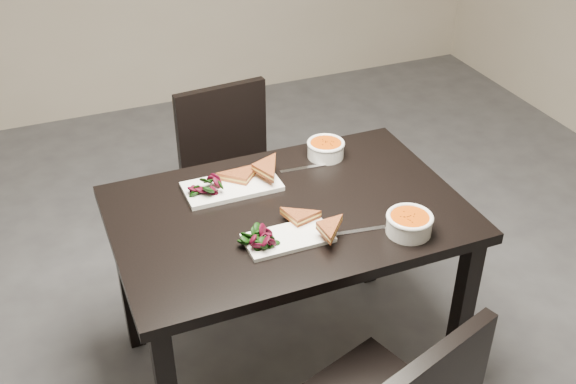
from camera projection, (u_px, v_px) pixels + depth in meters
The scene contains 13 objects.
ground at pixel (272, 361), 2.78m from camera, with size 5.00×5.00×0.00m, color #47474C.
table at pixel (288, 232), 2.42m from camera, with size 1.20×0.80×0.75m.
chair_far at pixel (234, 171), 3.09m from camera, with size 0.46×0.46×0.85m.
plate_near at pixel (288, 238), 2.22m from camera, with size 0.28×0.14×0.01m, color white.
sandwich_near at pixel (305, 223), 2.23m from camera, with size 0.14×0.11×0.05m, color #A64F22, non-canonical shape.
salad_near at pixel (259, 239), 2.17m from camera, with size 0.09×0.08×0.04m, color black, non-canonical shape.
soup_bowl_near at pixel (409, 223), 2.23m from camera, with size 0.15×0.15×0.07m.
cutlery_near at pixel (360, 231), 2.26m from camera, with size 0.18×0.02×0.00m, color silver.
plate_far at pixel (232, 186), 2.47m from camera, with size 0.34×0.17×0.02m, color white.
sandwich_far at pixel (250, 176), 2.46m from camera, with size 0.17×0.13×0.06m, color #A64F22, non-canonical shape.
salad_far at pixel (205, 185), 2.42m from camera, with size 0.11×0.10×0.05m, color black, non-canonical shape.
soup_bowl_far at pixel (326, 148), 2.65m from camera, with size 0.15×0.15×0.07m.
cutlery_far at pixel (303, 168), 2.59m from camera, with size 0.18×0.02×0.00m, color silver.
Camera 1 is at (-0.68, -1.83, 2.10)m, focal length 42.96 mm.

